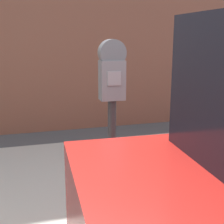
% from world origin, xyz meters
% --- Properties ---
extents(sidewalk, '(24.00, 2.80, 0.11)m').
position_xyz_m(sidewalk, '(0.00, 2.20, 0.06)').
color(sidewalk, '#BCB7AD').
rests_on(sidewalk, ground_plane).
extents(building_facade, '(24.00, 0.30, 4.51)m').
position_xyz_m(building_facade, '(0.00, 4.76, 2.25)').
color(building_facade, '#935642').
rests_on(building_facade, ground_plane).
extents(parking_meter, '(0.21, 0.13, 1.58)m').
position_xyz_m(parking_meter, '(0.32, 1.35, 1.21)').
color(parking_meter, '#2D2D30').
rests_on(parking_meter, sidewalk).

